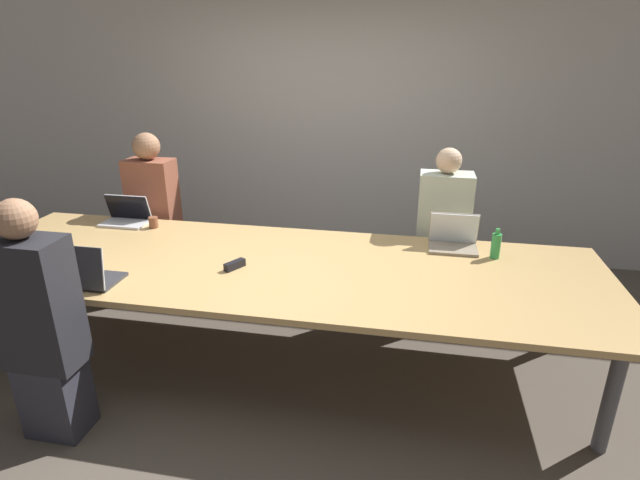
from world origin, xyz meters
TOP-DOWN VIEW (x-y plane):
  - ground_plane at (0.00, 0.00)m, footprint 24.00×24.00m
  - curtain_wall at (0.00, 2.13)m, footprint 12.00×0.06m
  - conference_table at (0.00, 0.00)m, footprint 4.32×1.38m
  - laptop_far_left at (-1.38, 0.56)m, footprint 0.36×0.22m
  - person_far_left at (-1.33, 0.89)m, footprint 0.40×0.24m
  - cup_far_left at (-1.11, 0.50)m, footprint 0.07×0.07m
  - laptop_far_right at (1.18, 0.51)m, footprint 0.34×0.24m
  - person_far_right at (1.13, 0.88)m, footprint 0.40×0.24m
  - bottle_far_right at (1.45, 0.38)m, footprint 0.06×0.06m
  - laptop_near_left at (-1.01, -0.53)m, footprint 0.35×0.27m
  - person_near_left at (-1.02, -0.92)m, footprint 0.40×0.24m
  - stapler at (-0.22, -0.12)m, footprint 0.11×0.15m

SIDE VIEW (x-z plane):
  - ground_plane at x=0.00m, z-range 0.00..0.00m
  - person_far_right at x=1.13m, z-range -0.02..1.35m
  - person_near_left at x=-1.02m, z-range -0.02..1.36m
  - conference_table at x=0.00m, z-range 0.32..1.05m
  - person_far_left at x=-1.33m, z-range -0.02..1.39m
  - stapler at x=-0.22m, z-range 0.73..0.78m
  - cup_far_left at x=-1.11m, z-range 0.73..0.82m
  - laptop_far_left at x=-1.38m, z-range 0.68..0.91m
  - laptop_far_right at x=1.18m, z-range 0.68..0.92m
  - laptop_near_left at x=-1.01m, z-range 0.67..0.94m
  - bottle_far_right at x=1.45m, z-range 0.71..0.92m
  - curtain_wall at x=0.00m, z-range 0.00..2.80m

